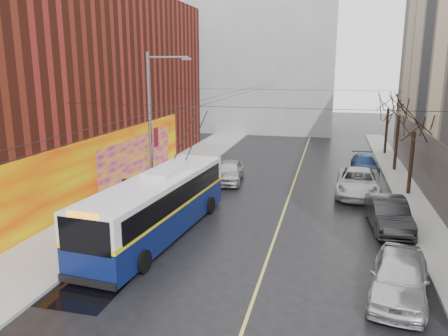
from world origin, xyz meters
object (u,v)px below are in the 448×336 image
at_px(parked_car_b, 388,214).
at_px(parked_car_c, 358,182).
at_px(tree_far, 389,100).
at_px(pedestrian_c, 140,189).
at_px(streetlight_pole, 153,126).
at_px(parked_car_d, 365,164).
at_px(trolleybus, 158,205).
at_px(tree_near, 415,119).
at_px(tree_mid, 400,105).
at_px(following_car, 229,172).
at_px(pedestrian_b, 126,194).
at_px(pedestrian_a, 114,207).
at_px(parked_car_a, 399,277).

xyz_separation_m(parked_car_b, parked_car_c, (-1.20, 6.11, 0.02)).
xyz_separation_m(tree_far, pedestrian_c, (-16.17, -19.87, -4.20)).
height_order(streetlight_pole, parked_car_b, streetlight_pole).
height_order(parked_car_b, parked_car_c, parked_car_c).
bearing_deg(parked_car_c, parked_car_d, 85.69).
xyz_separation_m(tree_far, trolleybus, (-13.16, -24.30, -3.57)).
height_order(tree_near, tree_mid, tree_mid).
bearing_deg(parked_car_c, following_car, 176.13).
distance_m(following_car, pedestrian_c, 7.57).
xyz_separation_m(trolleybus, pedestrian_b, (-3.11, 2.79, -0.49)).
distance_m(tree_far, trolleybus, 27.86).
height_order(parked_car_c, pedestrian_b, pedestrian_b).
relative_size(streetlight_pole, tree_mid, 1.35).
distance_m(streetlight_pole, parked_car_c, 13.72).
bearing_deg(streetlight_pole, pedestrian_a, -101.05).
distance_m(parked_car_a, parked_car_c, 13.35).
xyz_separation_m(streetlight_pole, parked_car_b, (13.14, -0.68, -4.04)).
bearing_deg(tree_near, parked_car_d, 112.00).
bearing_deg(tree_far, pedestrian_a, -123.74).
height_order(parked_car_b, pedestrian_a, pedestrian_a).
distance_m(streetlight_pole, parked_car_a, 15.49).
bearing_deg(tree_near, streetlight_pole, -158.38).
bearing_deg(tree_near, tree_mid, 90.00).
height_order(tree_near, parked_car_a, tree_near).
relative_size(tree_mid, parked_car_a, 1.38).
bearing_deg(following_car, tree_mid, 22.55).
bearing_deg(tree_far, following_car, -131.84).
bearing_deg(streetlight_pole, tree_mid, 40.65).
distance_m(parked_car_a, parked_car_b, 7.23).
relative_size(tree_far, pedestrian_c, 4.13).
xyz_separation_m(streetlight_pole, parked_car_d, (12.76, 11.88, -4.16)).
relative_size(tree_near, trolleybus, 0.53).
height_order(trolleybus, following_car, trolleybus).
relative_size(streetlight_pole, pedestrian_b, 4.84).
height_order(tree_near, pedestrian_b, tree_near).
bearing_deg(parked_car_b, tree_mid, 76.95).
bearing_deg(tree_far, tree_near, -90.00).
bearing_deg(tree_mid, pedestrian_a, -133.44).
relative_size(streetlight_pole, trolleybus, 0.75).
distance_m(tree_near, parked_car_b, 8.12).
relative_size(tree_near, pedestrian_b, 3.44).
xyz_separation_m(parked_car_d, following_car, (-9.71, -5.39, 0.10)).
bearing_deg(parked_car_c, parked_car_b, -75.92).
distance_m(trolleybus, parked_car_a, 11.33).
xyz_separation_m(tree_mid, trolleybus, (-13.16, -17.30, -3.68)).
height_order(parked_car_a, parked_car_d, parked_car_a).
relative_size(streetlight_pole, pedestrian_a, 4.84).
xyz_separation_m(parked_car_a, parked_car_b, (0.44, 7.22, -0.01)).
bearing_deg(parked_car_b, parked_car_c, 96.38).
bearing_deg(following_car, streetlight_pole, -120.86).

